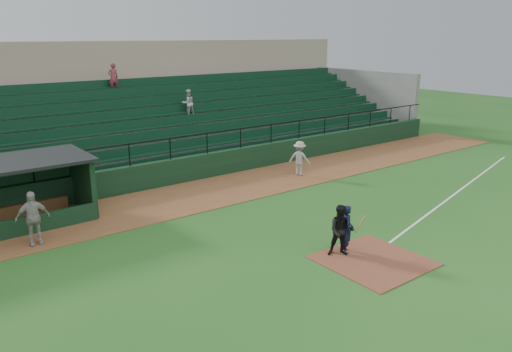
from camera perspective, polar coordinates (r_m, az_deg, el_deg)
ground at (r=16.77m, az=10.56°, el=-8.34°), size 90.00×90.00×0.00m
warning_track at (r=22.50m, az=-4.65°, el=-1.73°), size 40.00×4.00×0.03m
home_plate_dirt at (r=16.19m, az=13.21°, el=-9.37°), size 3.00×3.00×0.03m
foul_line at (r=23.58m, az=21.57°, el=-2.03°), size 17.49×4.44×0.01m
stadium_structure at (r=29.29m, az=-13.86°, el=6.58°), size 38.00×13.08×6.40m
batter_at_plate at (r=16.32m, az=10.32°, el=-5.97°), size 1.12×0.72×1.60m
umpire at (r=16.05m, az=9.70°, el=-6.17°), size 1.03×1.01×1.68m
runner at (r=24.81m, az=4.99°, el=2.02°), size 1.10×1.28×1.71m
dugout_player_a at (r=18.12m, az=-24.09°, el=-4.41°), size 1.11×0.53×1.84m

